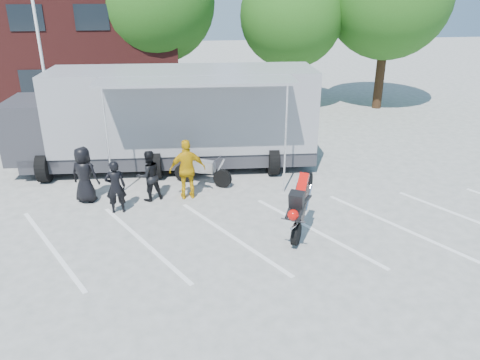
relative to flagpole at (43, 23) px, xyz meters
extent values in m
plane|color=#ADADA7|center=(6.24, -10.00, -5.05)|extent=(100.00, 100.00, 0.00)
cube|color=white|center=(6.24, -9.00, -5.05)|extent=(18.09, 13.33, 0.01)
cube|color=#4D1A18|center=(-3.76, 8.00, -1.55)|extent=(18.00, 8.00, 7.00)
cylinder|color=white|center=(-0.26, 0.00, -1.05)|extent=(0.12, 0.12, 8.00)
cylinder|color=#382314|center=(4.24, 6.00, -3.43)|extent=(0.50, 0.50, 3.24)
sphere|color=#224D13|center=(4.24, 6.00, 0.53)|extent=(6.12, 6.12, 6.12)
cylinder|color=#382314|center=(11.24, 5.00, -3.61)|extent=(0.50, 0.50, 2.88)
sphere|color=#224D13|center=(11.24, 5.00, -0.09)|extent=(5.44, 5.44, 5.44)
cylinder|color=#382314|center=(16.24, 4.50, -3.34)|extent=(0.50, 0.50, 3.42)
imported|color=black|center=(2.12, -6.14, -4.14)|extent=(1.04, 0.86, 1.82)
imported|color=black|center=(3.18, -7.07, -4.22)|extent=(0.65, 0.46, 1.67)
imported|color=black|center=(4.13, -6.29, -4.22)|extent=(1.00, 0.90, 1.67)
imported|color=#D7A10B|center=(5.35, -6.30, -4.07)|extent=(1.20, 0.59, 1.97)
camera|label=1|loc=(5.22, -20.29, 1.39)|focal=35.00mm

